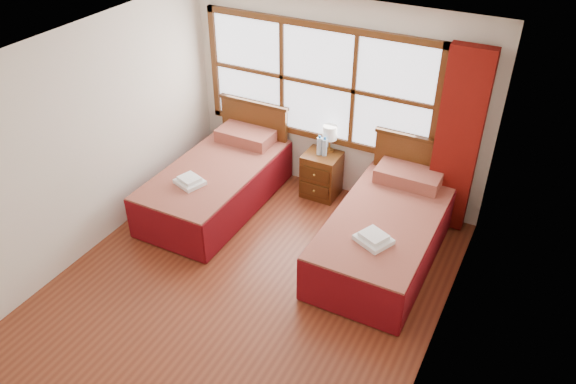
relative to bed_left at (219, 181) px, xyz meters
The scene contains 15 objects.
floor 1.70m from the bed_left, 45.82° to the right, with size 4.50×4.50×0.00m, color brown.
ceiling 2.81m from the bed_left, 45.82° to the right, with size 4.50×4.50×0.00m, color white.
wall_back 1.84m from the bed_left, 42.21° to the left, with size 4.00×4.00×0.00m, color silver.
wall_left 1.75m from the bed_left, 125.01° to the right, with size 4.50×4.50×0.00m, color silver.
wall_right 3.52m from the bed_left, 20.72° to the right, with size 4.50×4.50×0.00m, color silver.
window 1.80m from the bed_left, 48.07° to the left, with size 3.16×0.06×1.56m.
curtain 3.03m from the bed_left, 18.31° to the left, with size 0.50×0.16×2.30m, color maroon.
bed_left is the anchor object (origin of this frame).
bed_right 2.30m from the bed_left, ahead, with size 1.14×2.21×1.11m.
nightstand 1.37m from the bed_left, 35.67° to the left, with size 0.47×0.46×0.62m.
towels_left 0.61m from the bed_left, 95.41° to the right, with size 0.39×0.37×0.10m.
towels_right 2.42m from the bed_left, 13.68° to the right, with size 0.44×0.42×0.10m.
lamp 1.58m from the bed_left, 39.15° to the left, with size 0.19×0.19×0.37m.
bottle_near 1.40m from the bed_left, 36.55° to the left, with size 0.07×0.07×0.27m.
bottle_far 1.45m from the bed_left, 35.08° to the left, with size 0.07×0.07×0.26m.
Camera 1 is at (2.50, -3.87, 4.31)m, focal length 35.00 mm.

